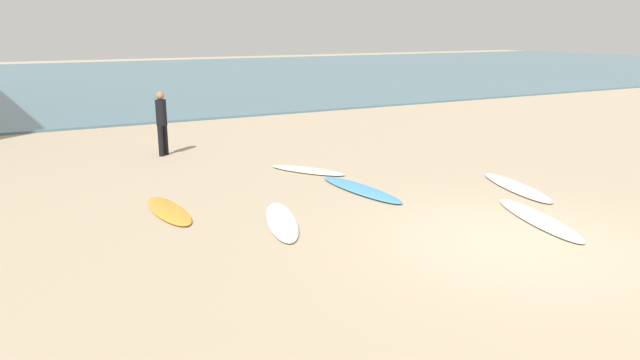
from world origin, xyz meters
TOP-DOWN VIEW (x-y plane):
  - ground_plane at (0.00, 0.00)m, footprint 120.00×120.00m
  - ocean_water at (0.00, 34.67)m, footprint 120.00×40.00m
  - surfboard_0 at (-0.73, 5.79)m, footprint 1.52×1.95m
  - surfboard_1 at (-4.44, 4.18)m, footprint 0.65×2.06m
  - surfboard_2 at (1.23, 0.59)m, footprint 1.23×2.58m
  - surfboard_3 at (-2.84, 2.64)m, footprint 1.18×2.31m
  - surfboard_4 at (2.52, 2.35)m, footprint 1.23×2.58m
  - surfboard_5 at (-0.51, 3.75)m, footprint 0.81×2.58m
  - beachgoer_near at (-3.29, 9.25)m, footprint 0.39×0.39m

SIDE VIEW (x-z plane):
  - ground_plane at x=0.00m, z-range 0.00..0.00m
  - surfboard_1 at x=-4.44m, z-range 0.00..0.07m
  - surfboard_2 at x=1.23m, z-range 0.00..0.07m
  - surfboard_4 at x=2.52m, z-range 0.00..0.08m
  - surfboard_3 at x=-2.84m, z-range 0.00..0.08m
  - surfboard_5 at x=-0.51m, z-range 0.00..0.08m
  - ocean_water at x=0.00m, z-range 0.00..0.08m
  - surfboard_0 at x=-0.73m, z-range 0.00..0.08m
  - beachgoer_near at x=-3.29m, z-range 0.10..1.81m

